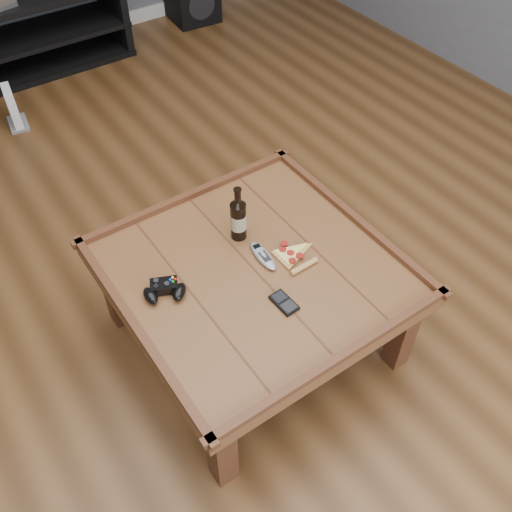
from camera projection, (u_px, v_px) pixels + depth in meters
ground at (254, 338)px, 2.45m from camera, size 6.00×6.00×0.00m
baseboard at (19, 50)px, 4.09m from camera, size 5.00×0.02×0.10m
coffee_table at (254, 279)px, 2.17m from camera, size 1.03×1.03×0.48m
media_console at (22, 36)px, 3.81m from camera, size 1.40×0.45×0.50m
beer_bottle at (238, 218)px, 2.17m from camera, size 0.06×0.06×0.24m
game_controller at (165, 290)px, 2.02m from camera, size 0.16×0.14×0.05m
pizza_slice at (292, 256)px, 2.16m from camera, size 0.14×0.22×0.02m
smartphone at (284, 303)px, 2.01m from camera, size 0.06×0.11×0.01m
remote_control at (263, 256)px, 2.15m from camera, size 0.06×0.17×0.02m
game_console at (13, 109)px, 3.46m from camera, size 0.14×0.21×0.25m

